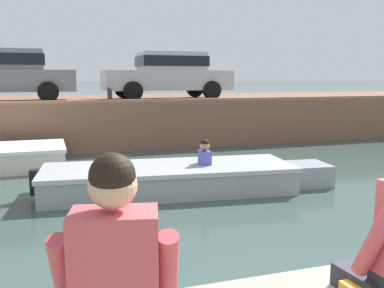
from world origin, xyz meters
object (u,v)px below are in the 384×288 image
Objects in this scene: motorboat_passing at (181,178)px; person_seated_left at (117,286)px; car_left_inner_grey at (3,73)px; car_centre_silver at (168,73)px; mooring_bollard_mid at (110,94)px.

motorboat_passing is 6.33m from person_seated_left.
car_left_inner_grey is at bearing 119.65° from motorboat_passing.
mooring_bollard_mid is (-2.14, -1.46, -0.61)m from car_centre_silver.
motorboat_passing is 1.35× the size of car_left_inner_grey.
car_left_inner_grey and car_centre_silver have the same top height.
person_seated_left is (-3.48, -12.32, -1.01)m from car_centre_silver.
car_centre_silver is (1.46, 6.41, 2.03)m from motorboat_passing.
motorboat_passing is 5.98× the size of person_seated_left.
car_centre_silver reaches higher than mooring_bollard_mid.
car_centre_silver is at bearing 34.27° from mooring_bollard_mid.
car_left_inner_grey is (-3.65, 6.41, 2.03)m from motorboat_passing.
car_left_inner_grey reaches higher than motorboat_passing.
person_seated_left is (-1.34, -10.86, -0.40)m from mooring_bollard_mid.
mooring_bollard_mid reaches higher than motorboat_passing.
mooring_bollard_mid is at bearing 82.99° from person_seated_left.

